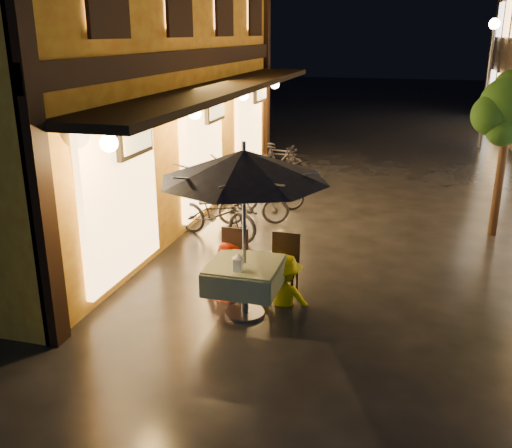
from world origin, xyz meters
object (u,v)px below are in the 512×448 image
(person_orange, at_px, (226,244))
(bicycle_0, at_px, (217,214))
(patio_umbrella, at_px, (244,165))
(table_lantern, at_px, (238,261))
(person_yellow, at_px, (285,257))
(cafe_table, at_px, (245,276))

(person_orange, height_order, bicycle_0, person_orange)
(person_orange, relative_size, bicycle_0, 0.90)
(patio_umbrella, relative_size, person_orange, 1.52)
(table_lantern, bearing_deg, person_yellow, 60.85)
(cafe_table, relative_size, patio_umbrella, 0.40)
(person_orange, bearing_deg, table_lantern, 129.81)
(bicycle_0, bearing_deg, cafe_table, -137.52)
(cafe_table, xyz_separation_m, person_orange, (-0.45, 0.56, 0.22))
(table_lantern, xyz_separation_m, person_yellow, (0.45, 0.81, -0.20))
(patio_umbrella, bearing_deg, person_yellow, 49.00)
(cafe_table, xyz_separation_m, table_lantern, (0.00, -0.29, 0.33))
(table_lantern, bearing_deg, patio_umbrella, 90.00)
(patio_umbrella, xyz_separation_m, bicycle_0, (-1.42, 2.90, -1.67))
(table_lantern, height_order, person_orange, person_orange)
(bicycle_0, bearing_deg, person_yellow, -125.47)
(person_orange, bearing_deg, patio_umbrella, 140.79)
(person_orange, height_order, person_yellow, person_orange)
(person_yellow, relative_size, bicycle_0, 0.80)
(patio_umbrella, relative_size, bicycle_0, 1.36)
(person_yellow, bearing_deg, bicycle_0, -56.51)
(patio_umbrella, bearing_deg, bicycle_0, 116.00)
(table_lantern, relative_size, person_yellow, 0.17)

